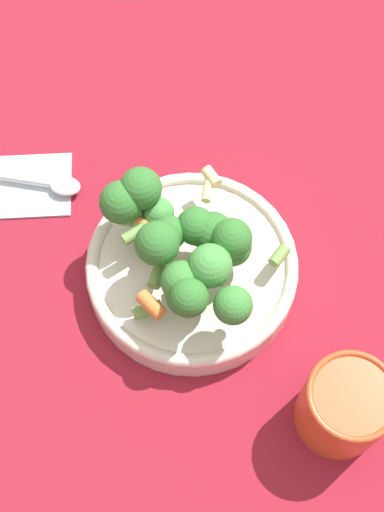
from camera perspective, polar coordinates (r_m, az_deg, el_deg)
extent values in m
plane|color=maroon|center=(0.78, 0.00, -1.66)|extent=(3.00, 3.00, 0.00)
cylinder|color=beige|center=(0.77, 0.00, -1.18)|extent=(0.23, 0.23, 0.03)
torus|color=beige|center=(0.75, 0.00, -0.67)|extent=(0.23, 0.23, 0.01)
cylinder|color=#8CB766|center=(0.72, -0.38, -3.96)|extent=(0.02, 0.02, 0.01)
sphere|color=#479342|center=(0.70, -0.40, -3.19)|extent=(0.04, 0.04, 0.04)
cylinder|color=#8CB766|center=(0.73, -1.81, 1.00)|extent=(0.01, 0.01, 0.02)
sphere|color=#33722D|center=(0.71, -1.87, 1.87)|extent=(0.04, 0.04, 0.04)
cylinder|color=#8CB766|center=(0.74, 3.11, -0.09)|extent=(0.01, 0.01, 0.01)
sphere|color=#33722D|center=(0.72, 3.21, 0.74)|extent=(0.04, 0.04, 0.04)
cylinder|color=#8CB766|center=(0.71, 1.39, -1.82)|extent=(0.02, 0.02, 0.02)
sphere|color=#479342|center=(0.68, 1.45, -0.80)|extent=(0.04, 0.04, 0.04)
cylinder|color=#8CB766|center=(0.75, -2.68, 2.71)|extent=(0.01, 0.01, 0.01)
sphere|color=#479342|center=(0.74, -2.74, 3.44)|extent=(0.03, 0.03, 0.03)
cylinder|color=#8CB766|center=(0.71, -0.80, -2.94)|extent=(0.01, 0.01, 0.02)
sphere|color=#3D8438|center=(0.69, -0.83, -2.05)|extent=(0.04, 0.04, 0.04)
cylinder|color=#8CB766|center=(0.70, 3.18, -4.76)|extent=(0.01, 0.01, 0.02)
sphere|color=#3D8438|center=(0.67, 3.29, -3.96)|extent=(0.04, 0.04, 0.04)
cylinder|color=#8CB766|center=(0.74, 0.31, 1.53)|extent=(0.01, 0.01, 0.01)
sphere|color=#33722D|center=(0.71, 0.32, 2.41)|extent=(0.04, 0.04, 0.04)
cylinder|color=#8CB766|center=(0.72, 3.09, 0.45)|extent=(0.01, 0.01, 0.02)
sphere|color=#33722D|center=(0.70, 3.20, 1.41)|extent=(0.04, 0.04, 0.04)
cylinder|color=#8CB766|center=(0.75, -3.98, 4.21)|extent=(0.02, 0.02, 0.02)
sphere|color=#33722D|center=(0.72, -4.13, 5.42)|extent=(0.04, 0.04, 0.04)
cylinder|color=#8CB766|center=(0.72, -2.69, 0.02)|extent=(0.02, 0.02, 0.02)
sphere|color=#33722D|center=(0.69, -2.79, 1.02)|extent=(0.04, 0.04, 0.04)
cylinder|color=#8CB766|center=(0.74, 1.62, 0.92)|extent=(0.02, 0.02, 0.02)
sphere|color=#33722D|center=(0.72, 1.67, 1.85)|extent=(0.04, 0.04, 0.04)
cylinder|color=#8CB766|center=(0.69, -0.24, -4.18)|extent=(0.01, 0.01, 0.02)
sphere|color=#33722D|center=(0.67, -0.25, -3.35)|extent=(0.04, 0.04, 0.04)
cylinder|color=#8CB766|center=(0.75, -5.51, 3.24)|extent=(0.02, 0.02, 0.02)
sphere|color=#33722D|center=(0.73, -5.70, 4.28)|extent=(0.04, 0.04, 0.04)
cylinder|color=#729E4C|center=(0.72, -3.58, -4.35)|extent=(0.02, 0.03, 0.01)
cylinder|color=#729E4C|center=(0.72, -4.56, 1.82)|extent=(0.02, 0.03, 0.01)
cylinder|color=#729E4C|center=(0.74, 7.00, 0.03)|extent=(0.02, 0.03, 0.01)
cylinder|color=beige|center=(0.76, 1.57, 6.35)|extent=(0.02, 0.02, 0.01)
cylinder|color=beige|center=(0.75, 1.25, 5.23)|extent=(0.03, 0.02, 0.01)
cylinder|color=#729E4C|center=(0.76, -4.59, 3.32)|extent=(0.03, 0.03, 0.01)
cylinder|color=#729E4C|center=(0.77, -4.06, 3.44)|extent=(0.02, 0.03, 0.01)
cylinder|color=orange|center=(0.73, -3.65, 2.40)|extent=(0.03, 0.03, 0.01)
cylinder|color=orange|center=(0.72, -1.08, -2.29)|extent=(0.02, 0.01, 0.01)
cylinder|color=beige|center=(0.75, 3.77, 1.65)|extent=(0.02, 0.02, 0.01)
cylinder|color=orange|center=(0.69, -3.29, -3.92)|extent=(0.03, 0.03, 0.01)
cylinder|color=#729E4C|center=(0.72, -2.82, -1.56)|extent=(0.03, 0.02, 0.01)
cylinder|color=beige|center=(0.73, 3.61, 1.54)|extent=(0.02, 0.01, 0.01)
cylinder|color=#CC4C23|center=(0.71, 12.07, -11.72)|extent=(0.09, 0.09, 0.09)
torus|color=#CC4C23|center=(0.67, 12.79, -10.81)|extent=(0.09, 0.09, 0.01)
cube|color=#B2BCC6|center=(0.86, -13.97, 5.47)|extent=(0.11, 0.14, 0.01)
ellipsoid|color=silver|center=(0.84, -10.11, 5.53)|extent=(0.04, 0.04, 0.01)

